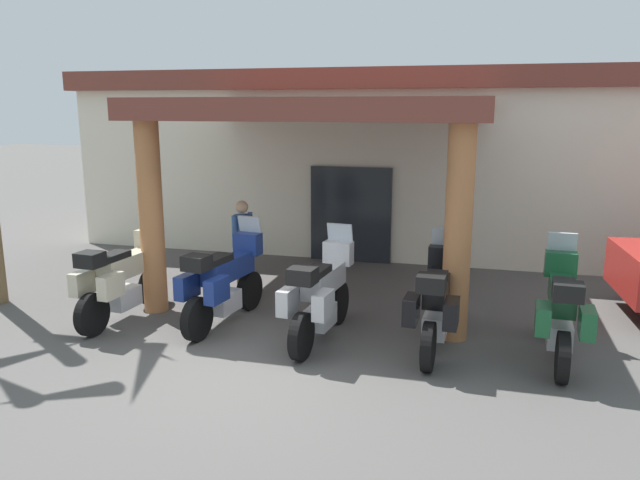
% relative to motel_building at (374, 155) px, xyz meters
% --- Properties ---
extents(ground_plane, '(80.00, 80.00, 0.00)m').
position_rel_motel_building_xyz_m(ground_plane, '(0.07, -8.78, -2.14)').
color(ground_plane, '#514F4C').
extents(motel_building, '(14.11, 10.95, 4.19)m').
position_rel_motel_building_xyz_m(motel_building, '(0.00, 0.00, 0.00)').
color(motel_building, silver).
rests_on(motel_building, ground_plane).
extents(motorcycle_cream, '(0.72, 2.21, 1.61)m').
position_rel_motel_building_xyz_m(motorcycle_cream, '(-2.53, -7.62, -1.44)').
color(motorcycle_cream, black).
rests_on(motorcycle_cream, ground_plane).
extents(motorcycle_blue, '(0.77, 2.21, 1.61)m').
position_rel_motel_building_xyz_m(motorcycle_blue, '(-0.88, -7.36, -1.44)').
color(motorcycle_blue, black).
rests_on(motorcycle_blue, ground_plane).
extents(motorcycle_silver, '(0.73, 2.21, 1.61)m').
position_rel_motel_building_xyz_m(motorcycle_silver, '(0.77, -7.58, -1.44)').
color(motorcycle_silver, black).
rests_on(motorcycle_silver, ground_plane).
extents(motorcycle_black, '(0.71, 2.21, 1.61)m').
position_rel_motel_building_xyz_m(motorcycle_black, '(2.42, -7.46, -1.44)').
color(motorcycle_black, black).
rests_on(motorcycle_black, ground_plane).
extents(motorcycle_green, '(0.71, 2.21, 1.61)m').
position_rel_motel_building_xyz_m(motorcycle_green, '(4.07, -7.34, -1.44)').
color(motorcycle_green, black).
rests_on(motorcycle_green, ground_plane).
extents(pedestrian, '(0.32, 0.51, 1.72)m').
position_rel_motel_building_xyz_m(pedestrian, '(-1.28, -5.67, -1.15)').
color(pedestrian, brown).
rests_on(pedestrian, ground_plane).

